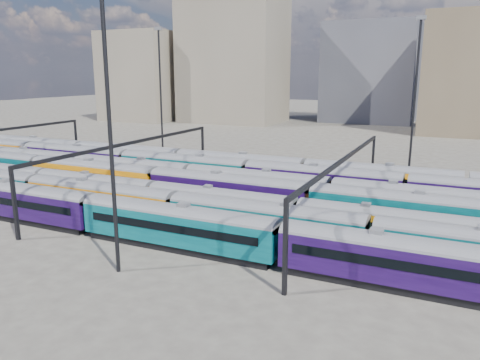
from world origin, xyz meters
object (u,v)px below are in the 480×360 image
at_px(rake_2, 95,185).
at_px(mast_2, 109,115).
at_px(rake_0, 281,238).
at_px(rake_1, 175,206).

xyz_separation_m(rake_2, mast_2, (17.71, -17.00, 11.51)).
bearing_deg(mast_2, rake_0, 28.59).
height_order(rake_1, mast_2, mast_2).
relative_size(rake_2, mast_2, 5.22).
height_order(rake_2, mast_2, mast_2).
distance_m(rake_1, mast_2, 16.49).
bearing_deg(rake_2, mast_2, -43.83).
bearing_deg(rake_1, mast_2, -82.45).
bearing_deg(rake_0, rake_2, 161.88).
bearing_deg(rake_1, rake_2, 162.76).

